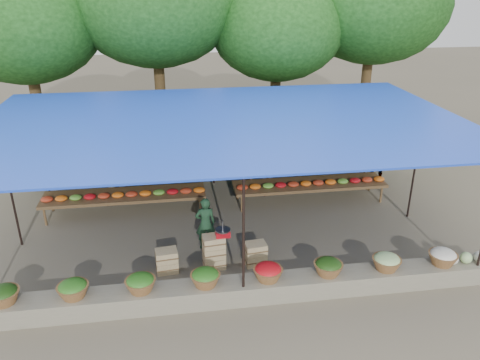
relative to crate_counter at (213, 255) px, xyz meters
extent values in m
plane|color=#625A48|center=(0.46, 1.59, -0.31)|extent=(60.00, 60.00, 0.00)
cube|color=#6C6857|center=(0.46, -1.16, -0.11)|extent=(10.60, 0.55, 0.40)
cylinder|color=black|center=(0.46, -1.31, 1.09)|extent=(0.05, 0.05, 2.80)
cylinder|color=black|center=(-4.34, 1.59, 1.09)|extent=(0.05, 0.05, 2.80)
cylinder|color=black|center=(5.26, 1.59, 1.09)|extent=(0.05, 0.05, 2.80)
cylinder|color=black|center=(-4.34, 4.49, 1.09)|extent=(0.05, 0.05, 2.80)
cylinder|color=black|center=(0.46, 4.49, 1.09)|extent=(0.05, 0.05, 2.80)
cylinder|color=black|center=(5.26, 4.49, 1.09)|extent=(0.05, 0.05, 2.80)
cube|color=blue|center=(0.46, 1.59, 2.49)|extent=(10.80, 6.60, 0.04)
cube|color=blue|center=(0.46, -0.41, 2.31)|extent=(10.80, 2.19, 0.26)
cube|color=blue|center=(0.46, 3.59, 2.31)|extent=(10.80, 2.19, 0.26)
cylinder|color=gray|center=(0.46, 2.99, 1.71)|extent=(9.60, 0.01, 0.01)
ellipsoid|color=gold|center=(-4.04, 2.99, 1.43)|extent=(0.23, 0.17, 0.30)
ellipsoid|color=gold|center=(-3.57, 2.99, 1.43)|extent=(0.23, 0.17, 0.30)
ellipsoid|color=gold|center=(-3.09, 2.99, 1.43)|extent=(0.23, 0.17, 0.30)
ellipsoid|color=gold|center=(-2.62, 2.99, 1.43)|extent=(0.23, 0.17, 0.30)
ellipsoid|color=gold|center=(-2.15, 2.99, 1.43)|extent=(0.23, 0.17, 0.30)
ellipsoid|color=gold|center=(-1.67, 2.99, 1.43)|extent=(0.23, 0.17, 0.30)
ellipsoid|color=gold|center=(-1.20, 2.99, 1.43)|extent=(0.23, 0.17, 0.30)
ellipsoid|color=gold|center=(-0.73, 2.99, 1.43)|extent=(0.23, 0.17, 0.30)
ellipsoid|color=gold|center=(-0.25, 2.99, 1.43)|extent=(0.23, 0.17, 0.30)
ellipsoid|color=gold|center=(0.22, 2.99, 1.43)|extent=(0.23, 0.17, 0.30)
ellipsoid|color=gold|center=(0.70, 2.99, 1.43)|extent=(0.23, 0.17, 0.30)
ellipsoid|color=gold|center=(1.17, 2.99, 1.43)|extent=(0.23, 0.17, 0.30)
ellipsoid|color=gold|center=(1.64, 2.99, 1.43)|extent=(0.23, 0.17, 0.30)
ellipsoid|color=gold|center=(2.12, 2.99, 1.43)|extent=(0.23, 0.17, 0.30)
ellipsoid|color=gold|center=(2.59, 2.99, 1.43)|extent=(0.23, 0.17, 0.30)
ellipsoid|color=gold|center=(3.06, 2.99, 1.43)|extent=(0.23, 0.17, 0.30)
ellipsoid|color=gold|center=(3.54, 2.99, 1.43)|extent=(0.23, 0.17, 0.30)
ellipsoid|color=gold|center=(4.01, 2.99, 1.43)|extent=(0.23, 0.17, 0.30)
ellipsoid|color=gold|center=(4.48, 2.99, 1.43)|extent=(0.23, 0.17, 0.30)
ellipsoid|color=gold|center=(4.96, 2.99, 1.43)|extent=(0.23, 0.17, 0.30)
ellipsoid|color=#204412|center=(-3.84, -1.16, 0.31)|extent=(0.52, 0.52, 0.23)
ellipsoid|color=#2D6C1C|center=(-2.64, -1.16, 0.31)|extent=(0.52, 0.52, 0.23)
ellipsoid|color=#2D6C1C|center=(-1.44, -1.16, 0.31)|extent=(0.52, 0.52, 0.23)
ellipsoid|color=#2D6C1C|center=(-0.24, -1.16, 0.31)|extent=(0.52, 0.52, 0.23)
ellipsoid|color=red|center=(0.96, -1.16, 0.31)|extent=(0.52, 0.52, 0.23)
ellipsoid|color=#204412|center=(2.16, -1.16, 0.31)|extent=(0.52, 0.52, 0.23)
ellipsoid|color=#A2CB7F|center=(3.36, -1.16, 0.31)|extent=(0.52, 0.52, 0.23)
ellipsoid|color=silver|center=(4.56, -1.16, 0.31)|extent=(0.52, 0.52, 0.23)
cube|color=#193F16|center=(0.46, 4.74, 0.94)|extent=(10.60, 0.06, 2.50)
cylinder|color=#3E2916|center=(-5.04, 7.39, 1.67)|extent=(0.36, 0.36, 3.97)
ellipsoid|color=#10340E|center=(-5.04, 7.39, 4.15)|extent=(4.77, 4.77, 3.69)
cylinder|color=#3E2916|center=(-1.04, 7.79, 1.93)|extent=(0.36, 0.36, 4.48)
ellipsoid|color=#10340E|center=(-1.04, 7.79, 4.73)|extent=(5.39, 5.39, 4.17)
cylinder|color=#3E2916|center=(2.96, 7.49, 1.55)|extent=(0.36, 0.36, 3.71)
ellipsoid|color=#10340E|center=(2.96, 7.49, 3.87)|extent=(4.47, 4.47, 3.45)
cylinder|color=#3E2916|center=(6.46, 7.89, 1.87)|extent=(0.36, 0.36, 4.35)
ellipsoid|color=#10340E|center=(6.46, 7.89, 4.59)|extent=(5.24, 5.24, 4.05)
cube|color=brown|center=(-2.04, 2.89, 0.19)|extent=(4.20, 0.95, 0.08)
cube|color=brown|center=(-2.04, 3.19, 0.47)|extent=(4.20, 0.35, 0.06)
cylinder|color=brown|center=(-3.99, 2.49, -0.06)|extent=(0.06, 0.06, 0.50)
cylinder|color=brown|center=(-0.09, 2.49, -0.06)|extent=(0.06, 0.06, 0.50)
cylinder|color=brown|center=(-3.99, 3.29, -0.06)|extent=(0.06, 0.06, 0.50)
cylinder|color=brown|center=(-0.09, 3.29, -0.06)|extent=(0.06, 0.06, 0.50)
ellipsoid|color=#B8341A|center=(-3.94, 2.74, 0.29)|extent=(0.31, 0.26, 0.13)
ellipsoid|color=#5CA031|center=(-3.94, 3.19, 0.56)|extent=(0.26, 0.22, 0.12)
ellipsoid|color=orange|center=(-3.59, 2.74, 0.29)|extent=(0.31, 0.26, 0.13)
ellipsoid|color=red|center=(-3.59, 3.19, 0.56)|extent=(0.26, 0.22, 0.12)
ellipsoid|color=#5CA031|center=(-3.24, 2.74, 0.29)|extent=(0.31, 0.26, 0.13)
ellipsoid|color=#B8341A|center=(-3.24, 3.19, 0.56)|extent=(0.26, 0.22, 0.12)
ellipsoid|color=red|center=(-2.89, 2.74, 0.29)|extent=(0.31, 0.26, 0.13)
ellipsoid|color=orange|center=(-2.89, 3.19, 0.56)|extent=(0.26, 0.22, 0.12)
ellipsoid|color=#B8341A|center=(-2.54, 2.74, 0.29)|extent=(0.31, 0.26, 0.13)
ellipsoid|color=#B8341A|center=(-2.54, 3.19, 0.56)|extent=(0.26, 0.22, 0.12)
ellipsoid|color=orange|center=(-2.19, 2.74, 0.29)|extent=(0.31, 0.26, 0.13)
ellipsoid|color=orange|center=(-2.19, 3.19, 0.56)|extent=(0.26, 0.22, 0.12)
ellipsoid|color=#B8341A|center=(-1.84, 2.74, 0.29)|extent=(0.31, 0.26, 0.13)
ellipsoid|color=#5CA031|center=(-1.84, 3.19, 0.56)|extent=(0.26, 0.22, 0.12)
ellipsoid|color=orange|center=(-1.49, 2.74, 0.29)|extent=(0.31, 0.26, 0.13)
ellipsoid|color=red|center=(-1.49, 3.19, 0.56)|extent=(0.26, 0.22, 0.12)
ellipsoid|color=#5CA031|center=(-1.14, 2.74, 0.29)|extent=(0.31, 0.26, 0.13)
ellipsoid|color=#B8341A|center=(-1.14, 3.19, 0.56)|extent=(0.26, 0.22, 0.12)
ellipsoid|color=red|center=(-0.79, 2.74, 0.29)|extent=(0.31, 0.26, 0.13)
ellipsoid|color=orange|center=(-0.79, 3.19, 0.56)|extent=(0.26, 0.22, 0.12)
ellipsoid|color=#B8341A|center=(-0.44, 2.74, 0.29)|extent=(0.31, 0.26, 0.13)
ellipsoid|color=#B8341A|center=(-0.44, 3.19, 0.56)|extent=(0.26, 0.22, 0.12)
ellipsoid|color=orange|center=(-0.09, 2.74, 0.29)|extent=(0.31, 0.26, 0.13)
ellipsoid|color=orange|center=(-0.09, 3.19, 0.56)|extent=(0.26, 0.22, 0.12)
cube|color=brown|center=(2.96, 2.89, 0.19)|extent=(4.20, 0.95, 0.08)
cube|color=brown|center=(2.96, 3.19, 0.47)|extent=(4.20, 0.35, 0.06)
cylinder|color=brown|center=(1.01, 2.49, -0.06)|extent=(0.06, 0.06, 0.50)
cylinder|color=brown|center=(4.91, 2.49, -0.06)|extent=(0.06, 0.06, 0.50)
cylinder|color=brown|center=(1.01, 3.29, -0.06)|extent=(0.06, 0.06, 0.50)
cylinder|color=brown|center=(4.91, 3.29, -0.06)|extent=(0.06, 0.06, 0.50)
ellipsoid|color=#B8341A|center=(1.06, 2.74, 0.29)|extent=(0.31, 0.26, 0.13)
ellipsoid|color=#5CA031|center=(1.06, 3.19, 0.56)|extent=(0.26, 0.22, 0.12)
ellipsoid|color=orange|center=(1.41, 2.74, 0.29)|extent=(0.31, 0.26, 0.13)
ellipsoid|color=red|center=(1.41, 3.19, 0.56)|extent=(0.26, 0.22, 0.12)
ellipsoid|color=#5CA031|center=(1.76, 2.74, 0.29)|extent=(0.31, 0.26, 0.13)
ellipsoid|color=#B8341A|center=(1.76, 3.19, 0.56)|extent=(0.26, 0.22, 0.12)
ellipsoid|color=red|center=(2.11, 2.74, 0.29)|extent=(0.31, 0.26, 0.13)
ellipsoid|color=orange|center=(2.11, 3.19, 0.56)|extent=(0.26, 0.22, 0.12)
ellipsoid|color=#B8341A|center=(2.46, 2.74, 0.29)|extent=(0.31, 0.26, 0.13)
ellipsoid|color=#B8341A|center=(2.46, 3.19, 0.56)|extent=(0.26, 0.22, 0.12)
ellipsoid|color=orange|center=(2.81, 2.74, 0.29)|extent=(0.31, 0.26, 0.13)
ellipsoid|color=orange|center=(2.81, 3.19, 0.56)|extent=(0.26, 0.22, 0.12)
ellipsoid|color=#B8341A|center=(3.16, 2.74, 0.29)|extent=(0.31, 0.26, 0.13)
ellipsoid|color=#5CA031|center=(3.16, 3.19, 0.56)|extent=(0.26, 0.22, 0.12)
ellipsoid|color=orange|center=(3.51, 2.74, 0.29)|extent=(0.31, 0.26, 0.13)
ellipsoid|color=red|center=(3.51, 3.19, 0.56)|extent=(0.26, 0.22, 0.12)
ellipsoid|color=#5CA031|center=(3.86, 2.74, 0.29)|extent=(0.31, 0.26, 0.13)
ellipsoid|color=#B8341A|center=(3.86, 3.19, 0.56)|extent=(0.26, 0.22, 0.12)
ellipsoid|color=red|center=(4.21, 2.74, 0.29)|extent=(0.31, 0.26, 0.13)
ellipsoid|color=orange|center=(4.21, 3.19, 0.56)|extent=(0.26, 0.22, 0.12)
ellipsoid|color=#B8341A|center=(4.56, 2.74, 0.29)|extent=(0.31, 0.26, 0.13)
ellipsoid|color=#B8341A|center=(4.56, 3.19, 0.56)|extent=(0.26, 0.22, 0.12)
ellipsoid|color=orange|center=(4.91, 2.74, 0.29)|extent=(0.31, 0.26, 0.13)
ellipsoid|color=orange|center=(4.91, 3.19, 0.56)|extent=(0.26, 0.22, 0.12)
cube|color=tan|center=(-0.97, 0.00, -0.19)|extent=(0.48, 0.39, 0.25)
cube|color=tan|center=(-0.97, 0.00, 0.07)|extent=(0.48, 0.39, 0.25)
cube|color=tan|center=(0.03, 0.00, -0.19)|extent=(0.48, 0.39, 0.25)
cube|color=tan|center=(0.03, 0.00, 0.07)|extent=(0.48, 0.39, 0.25)
cube|color=tan|center=(0.03, 0.00, 0.33)|extent=(0.48, 0.39, 0.25)
cube|color=tan|center=(0.93, 0.00, -0.19)|extent=(0.48, 0.39, 0.25)
cube|color=tan|center=(0.93, 0.00, 0.07)|extent=(0.48, 0.39, 0.25)
cube|color=#B40E19|center=(0.22, 0.00, 0.52)|extent=(0.30, 0.26, 0.12)
cylinder|color=gray|center=(0.22, 0.00, 0.60)|extent=(0.32, 0.32, 0.03)
cylinder|color=gray|center=(0.22, 0.00, 0.69)|extent=(0.03, 0.03, 0.22)
imported|color=#1C3E25|center=(-0.08, 0.83, 0.32)|extent=(0.47, 0.32, 1.26)
imported|color=slate|center=(-2.21, 3.45, 0.59)|extent=(1.02, 0.88, 1.80)
imported|color=slate|center=(1.91, 3.48, 0.61)|extent=(1.33, 1.00, 1.84)
imported|color=slate|center=(5.32, 3.83, 0.55)|extent=(1.08, 0.69, 1.71)
camera|label=1|loc=(-0.67, -8.50, 5.43)|focal=35.00mm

